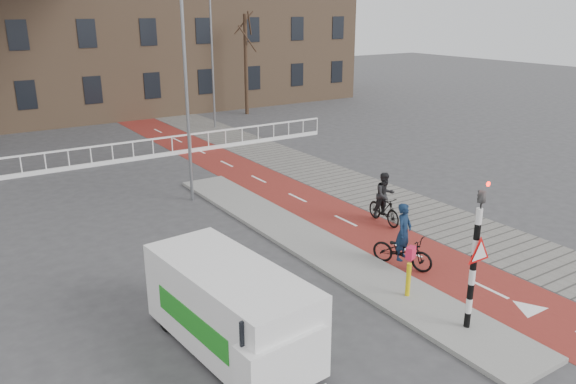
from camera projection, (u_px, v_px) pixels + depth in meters
ground at (421, 289)px, 14.80m from camera, size 120.00×120.00×0.00m
bike_lane at (271, 185)px, 23.52m from camera, size 2.50×60.00×0.01m
sidewalk at (324, 175)px, 24.98m from camera, size 3.00×60.00×0.01m
curb_island at (311, 243)px, 17.59m from camera, size 1.80×16.00×0.12m
traffic_signal at (476, 252)px, 12.26m from camera, size 0.80×0.80×3.68m
bollard at (408, 280)px, 14.11m from camera, size 0.12×0.12×0.89m
cyclist_near at (403, 246)px, 15.90m from camera, size 1.25×1.93×1.90m
cyclist_far at (384, 203)px, 19.12m from camera, size 0.81×1.69×1.80m
van at (230, 307)px, 11.96m from camera, size 2.16×4.59×1.91m
railing at (69, 164)px, 25.60m from camera, size 28.00×0.10×0.99m
tree_right at (246, 65)px, 38.27m from camera, size 0.26×0.26×6.71m
streetlight_near at (186, 85)px, 20.30m from camera, size 0.12×0.12×8.85m
streetlight_right at (212, 58)px, 33.53m from camera, size 0.12×0.12×8.50m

